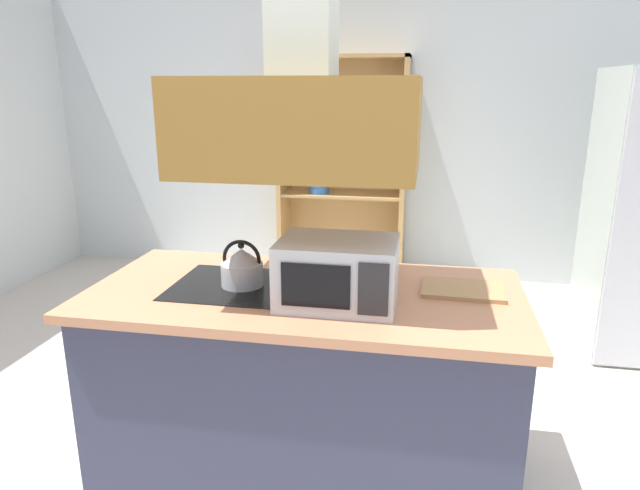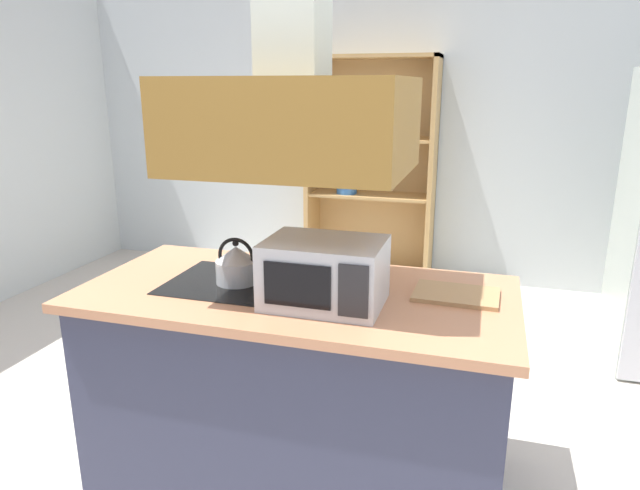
# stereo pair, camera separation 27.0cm
# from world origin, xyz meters

# --- Properties ---
(ground_plane) EXTENTS (7.80, 7.80, 0.00)m
(ground_plane) POSITION_xyz_m (0.00, 0.00, 0.00)
(ground_plane) COLOR beige
(wall_back) EXTENTS (6.00, 0.12, 2.70)m
(wall_back) POSITION_xyz_m (0.00, 3.00, 1.35)
(wall_back) COLOR silver
(wall_back) RESTS_ON ground
(kitchen_island) EXTENTS (1.83, 0.90, 0.90)m
(kitchen_island) POSITION_xyz_m (0.11, 0.00, 0.45)
(kitchen_island) COLOR #31344A
(kitchen_island) RESTS_ON ground
(range_hood) EXTENTS (0.90, 0.70, 1.29)m
(range_hood) POSITION_xyz_m (0.11, 0.00, 1.71)
(range_hood) COLOR brown
(dish_cabinet) EXTENTS (1.12, 0.40, 1.98)m
(dish_cabinet) POSITION_xyz_m (-0.14, 2.79, 0.88)
(dish_cabinet) COLOR tan
(dish_cabinet) RESTS_ON ground
(kettle) EXTENTS (0.18, 0.18, 0.20)m
(kettle) POSITION_xyz_m (-0.16, 0.00, 0.99)
(kettle) COLOR #B3BABC
(kettle) RESTS_ON kitchen_island
(cutting_board) EXTENTS (0.35, 0.25, 0.02)m
(cutting_board) POSITION_xyz_m (0.77, 0.11, 0.91)
(cutting_board) COLOR #A47B4E
(cutting_board) RESTS_ON kitchen_island
(microwave) EXTENTS (0.46, 0.35, 0.26)m
(microwave) POSITION_xyz_m (0.28, -0.12, 1.03)
(microwave) COLOR #B7BABF
(microwave) RESTS_ON kitchen_island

